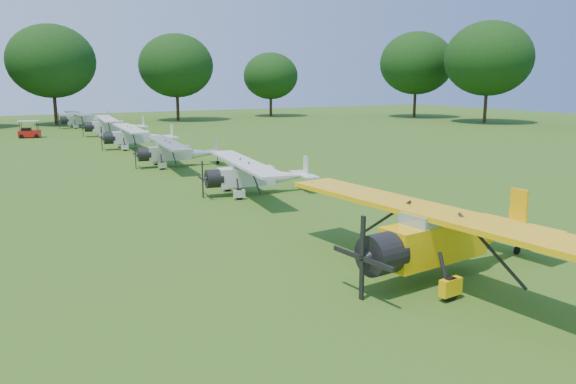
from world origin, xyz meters
name	(u,v)px	position (x,y,z in m)	size (l,w,h in m)	color
ground	(266,209)	(0.00, 0.00, 0.00)	(160.00, 160.00, 0.00)	#224912
tree_belt	(331,34)	(3.57, 0.16, 8.03)	(137.36, 130.27, 14.52)	black
aircraft_2	(447,232)	(0.74, -10.77, 1.39)	(7.59, 12.08, 2.37)	yellow
aircraft_3	(255,173)	(1.04, 3.36, 1.11)	(6.12, 9.72, 1.91)	silver
aircraft_4	(176,151)	(0.40, 14.52, 1.10)	(6.02, 9.58, 1.88)	silver
aircraft_5	(137,135)	(0.62, 25.93, 1.18)	(6.42, 10.23, 2.01)	silver
aircraft_6	(113,124)	(1.21, 38.13, 1.22)	(6.65, 10.59, 2.08)	silver
aircraft_7	(84,118)	(0.27, 50.29, 1.17)	(6.37, 10.14, 2.00)	silver
golf_cart	(29,132)	(-6.76, 40.37, 0.58)	(2.27, 1.68, 1.74)	red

